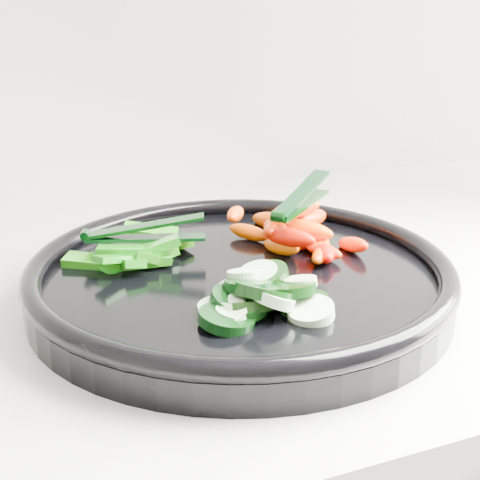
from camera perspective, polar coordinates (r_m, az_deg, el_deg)
name	(u,v)px	position (r m, az deg, el deg)	size (l,w,h in m)	color
veggie_tray	(240,277)	(0.59, 0.00, -3.16)	(0.48, 0.48, 0.04)	black
cucumber_pile	(255,299)	(0.52, 1.25, -5.04)	(0.12, 0.11, 0.04)	black
carrot_pile	(295,231)	(0.64, 4.72, 0.76)	(0.13, 0.16, 0.06)	#E14800
pepper_pile	(138,254)	(0.62, -8.66, -1.17)	(0.12, 0.10, 0.04)	#166409
tong_carrot	(300,200)	(0.63, 5.17, 3.43)	(0.09, 0.09, 0.02)	black
tong_pepper	(141,232)	(0.62, -8.44, 0.65)	(0.11, 0.05, 0.02)	black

